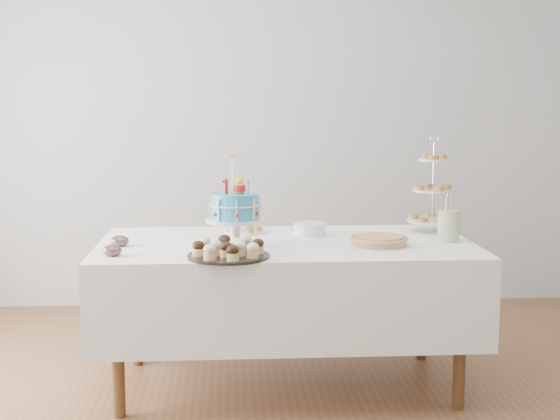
{
  "coord_description": "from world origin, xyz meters",
  "views": [
    {
      "loc": [
        -0.28,
        -3.65,
        1.5
      ],
      "look_at": [
        -0.03,
        0.3,
        0.94
      ],
      "focal_mm": 50.0,
      "sensor_mm": 36.0,
      "label": 1
    }
  ],
  "objects": [
    {
      "name": "floor",
      "position": [
        0.0,
        0.0,
        0.0
      ],
      "size": [
        5.0,
        5.0,
        0.0
      ],
      "primitive_type": "plane",
      "color": "brown",
      "rests_on": "ground"
    },
    {
      "name": "jam_bowl_a",
      "position": [
        -0.84,
        -0.01,
        0.8
      ],
      "size": [
        0.09,
        0.09,
        0.06
      ],
      "color": "silver",
      "rests_on": "table"
    },
    {
      "name": "pastry_plate",
      "position": [
        -0.2,
        0.59,
        0.79
      ],
      "size": [
        0.23,
        0.23,
        0.03
      ],
      "color": "silver",
      "rests_on": "table"
    },
    {
      "name": "utensil_pitcher",
      "position": [
        0.84,
        0.26,
        0.86
      ],
      "size": [
        0.12,
        0.11,
        0.25
      ],
      "rotation": [
        0.0,
        0.0,
        -0.23
      ],
      "color": "beige",
      "rests_on": "table"
    },
    {
      "name": "pie",
      "position": [
        0.46,
        0.18,
        0.8
      ],
      "size": [
        0.3,
        0.3,
        0.05
      ],
      "color": "tan",
      "rests_on": "table"
    },
    {
      "name": "table",
      "position": [
        0.0,
        0.3,
        0.54
      ],
      "size": [
        1.92,
        1.02,
        0.77
      ],
      "color": "silver",
      "rests_on": "floor"
    },
    {
      "name": "cupcake_tray",
      "position": [
        -0.29,
        -0.08,
        0.81
      ],
      "size": [
        0.39,
        0.39,
        0.09
      ],
      "color": "black",
      "rests_on": "table"
    },
    {
      "name": "walls",
      "position": [
        0.0,
        0.0,
        1.35
      ],
      "size": [
        5.04,
        4.04,
        2.7
      ],
      "color": "#A0A3A5",
      "rests_on": "floor"
    },
    {
      "name": "jam_bowl_b",
      "position": [
        -0.84,
        0.24,
        0.8
      ],
      "size": [
        0.09,
        0.09,
        0.06
      ],
      "color": "silver",
      "rests_on": "table"
    },
    {
      "name": "tiered_stand",
      "position": [
        0.84,
        0.58,
        1.0
      ],
      "size": [
        0.28,
        0.28,
        0.54
      ],
      "color": "silver",
      "rests_on": "table"
    },
    {
      "name": "plate_stack",
      "position": [
        0.14,
        0.49,
        0.8
      ],
      "size": [
        0.18,
        0.18,
        0.07
      ],
      "color": "silver",
      "rests_on": "table"
    },
    {
      "name": "birthday_cake",
      "position": [
        -0.26,
        0.21,
        0.89
      ],
      "size": [
        0.3,
        0.3,
        0.45
      ],
      "rotation": [
        0.0,
        0.0,
        0.06
      ],
      "color": "silver",
      "rests_on": "table"
    }
  ]
}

